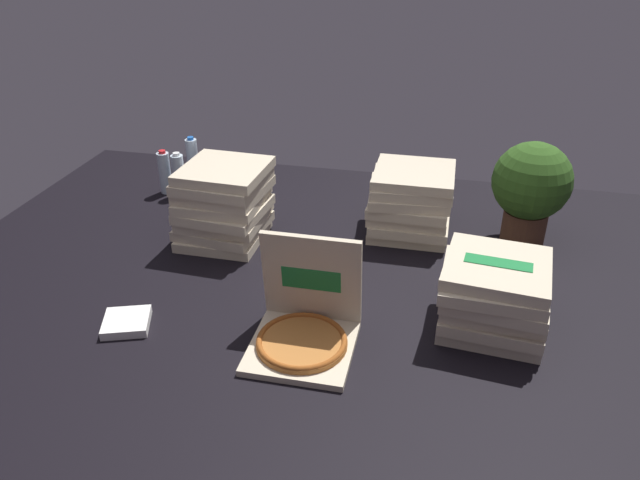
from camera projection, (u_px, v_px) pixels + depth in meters
ground_plane at (309, 283)px, 2.49m from camera, size 3.20×2.40×0.02m
open_pizza_box at (305, 326)px, 2.10m from camera, size 0.35×0.36×0.38m
pizza_stack_right_near at (494, 295)px, 2.15m from camera, size 0.40×0.40×0.27m
pizza_stack_right_mid at (224, 204)px, 2.71m from camera, size 0.40×0.40×0.35m
pizza_stack_center_far at (410, 202)px, 2.78m from camera, size 0.39×0.38×0.31m
ice_bucket at (221, 178)px, 3.22m from camera, size 0.33×0.33×0.15m
water_bottle_0 at (262, 183)px, 3.07m from camera, size 0.06×0.06×0.24m
water_bottle_1 at (179, 175)px, 3.16m from camera, size 0.06×0.06×0.24m
water_bottle_2 at (221, 191)px, 2.99m from camera, size 0.06×0.06×0.24m
water_bottle_3 at (165, 173)px, 3.19m from camera, size 0.06×0.06×0.24m
water_bottle_4 at (192, 158)px, 3.38m from camera, size 0.06×0.06×0.24m
potted_plant at (531, 187)px, 2.65m from camera, size 0.34×0.34×0.47m
napkin_pile at (127, 322)px, 2.21m from camera, size 0.21×0.21×0.03m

